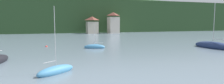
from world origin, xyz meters
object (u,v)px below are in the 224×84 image
sailboat_mid_2 (213,46)px  sailboat_far_9 (94,47)px  shore_building_westcentral (113,23)px  mooring_buoy_near (46,47)px  sailboat_mid_5 (56,71)px  shore_building_west (92,25)px

sailboat_mid_2 → sailboat_far_9: sailboat_mid_2 is taller
sailboat_far_9 → shore_building_westcentral: bearing=-94.7°
sailboat_far_9 → mooring_buoy_near: size_ratio=10.94×
shore_building_westcentral → mooring_buoy_near: shore_building_westcentral is taller
mooring_buoy_near → sailboat_far_9: bearing=-31.1°
sailboat_mid_5 → sailboat_mid_2: bearing=-18.5°
shore_building_west → sailboat_mid_5: shore_building_west is taller
sailboat_mid_2 → sailboat_far_9: (-22.46, 6.86, -0.15)m
shore_building_westcentral → sailboat_far_9: (-20.07, -49.77, -4.47)m
shore_building_westcentral → sailboat_mid_2: size_ratio=1.03×
sailboat_mid_5 → mooring_buoy_near: (-1.31, 22.72, -0.25)m
shore_building_west → sailboat_far_9: 50.76m
shore_building_westcentral → mooring_buoy_near: 53.24m
sailboat_far_9 → sailboat_mid_5: bearing=83.1°
mooring_buoy_near → sailboat_mid_5: bearing=-86.7°
sailboat_mid_2 → mooring_buoy_near: (-31.54, 12.33, -0.41)m
shore_building_west → sailboat_mid_2: 57.98m
sailboat_mid_2 → mooring_buoy_near: size_ratio=20.01×
shore_building_westcentral → sailboat_mid_5: (-27.84, -67.02, -4.47)m
shore_building_westcentral → mooring_buoy_near: bearing=-123.4°
shore_building_west → mooring_buoy_near: bearing=-113.3°
sailboat_far_9 → mooring_buoy_near: (-9.08, 5.47, -0.25)m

